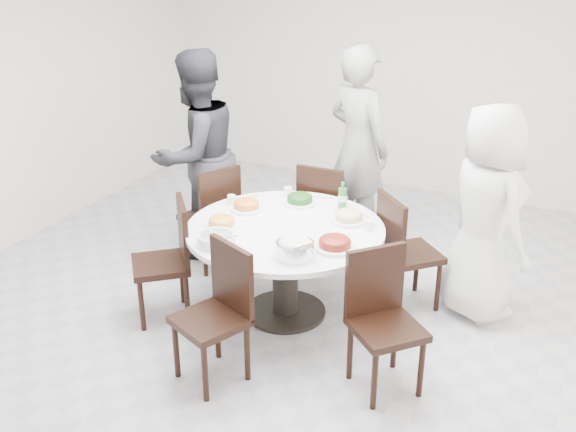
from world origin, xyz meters
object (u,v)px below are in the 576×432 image
at_px(dining_table, 285,271).
at_px(rice_bowl, 295,250).
at_px(chair_nw, 209,215).
at_px(diner_left, 196,156).
at_px(diner_right, 486,214).
at_px(diner_middle, 358,147).
at_px(soup_bowl, 217,240).
at_px(chair_ne, 411,251).
at_px(chair_se, 387,326).
at_px(beverage_bottle, 343,196).
at_px(chair_n, 327,212).
at_px(chair_sw, 160,262).
at_px(chair_s, 210,318).

relative_size(dining_table, rice_bowl, 5.74).
height_order(chair_nw, diner_left, diner_left).
xyz_separation_m(dining_table, rice_bowl, (0.28, -0.43, 0.43)).
height_order(dining_table, diner_right, diner_right).
distance_m(diner_middle, soup_bowl, 2.04).
distance_m(chair_ne, chair_se, 1.12).
relative_size(soup_bowl, beverage_bottle, 1.17).
xyz_separation_m(chair_n, rice_bowl, (0.34, -1.43, 0.33)).
distance_m(chair_se, rice_bowl, 0.80).
bearing_deg(diner_left, chair_ne, 103.99).
bearing_deg(soup_bowl, rice_bowl, 6.16).
height_order(chair_nw, rice_bowl, chair_nw).
xyz_separation_m(soup_bowl, beverage_bottle, (0.57, 0.98, 0.07)).
xyz_separation_m(rice_bowl, soup_bowl, (-0.58, -0.06, -0.01)).
xyz_separation_m(chair_nw, chair_sw, (0.13, -0.93, 0.00)).
distance_m(chair_sw, soup_bowl, 0.63).
relative_size(dining_table, chair_s, 1.58).
distance_m(chair_ne, chair_nw, 1.81).
distance_m(chair_ne, diner_right, 0.65).
distance_m(chair_ne, chair_s, 1.77).
relative_size(chair_nw, diner_left, 0.50).
xyz_separation_m(chair_sw, soup_bowl, (0.54, -0.04, 0.32)).
distance_m(chair_se, diner_left, 2.56).
height_order(chair_s, chair_se, same).
xyz_separation_m(chair_s, diner_middle, (0.11, 2.48, 0.47)).
bearing_deg(soup_bowl, dining_table, 58.05).
relative_size(chair_nw, beverage_bottle, 4.08).
bearing_deg(chair_n, diner_middle, -100.36).
height_order(chair_se, diner_left, diner_left).
distance_m(diner_middle, rice_bowl, 1.97).
distance_m(chair_nw, chair_s, 1.70).
xyz_separation_m(chair_n, chair_sw, (-0.78, -1.45, 0.00)).
height_order(diner_right, beverage_bottle, diner_right).
bearing_deg(chair_ne, diner_middle, -4.90).
distance_m(chair_sw, rice_bowl, 1.17).
bearing_deg(diner_left, chair_se, 78.19).
height_order(chair_nw, chair_sw, same).
distance_m(chair_ne, chair_n, 1.01).
xyz_separation_m(diner_middle, beverage_bottle, (0.24, -1.03, -0.08)).
bearing_deg(chair_ne, chair_s, 104.02).
xyz_separation_m(dining_table, chair_s, (-0.09, -0.96, 0.10)).
distance_m(chair_nw, chair_se, 2.23).
relative_size(dining_table, diner_right, 0.89).
relative_size(chair_sw, rice_bowl, 3.63).
xyz_separation_m(diner_left, soup_bowl, (0.90, -1.17, -0.15)).
bearing_deg(chair_n, rice_bowl, 103.10).
relative_size(chair_se, diner_left, 0.50).
xyz_separation_m(chair_se, rice_bowl, (-0.72, 0.13, 0.33)).
bearing_deg(dining_table, beverage_bottle, 61.65).
distance_m(chair_ne, diner_middle, 1.35).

